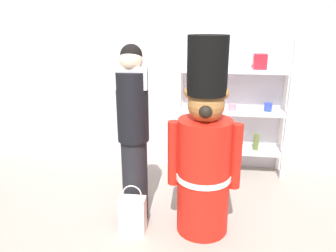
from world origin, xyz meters
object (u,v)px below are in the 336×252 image
object	(u,v)px
teddy_bear_guard	(204,154)
merchandise_shelf	(232,108)
person_shopper	(133,132)
shopping_bag	(133,214)

from	to	relation	value
teddy_bear_guard	merchandise_shelf	bearing A→B (deg)	76.53
merchandise_shelf	person_shopper	world-z (taller)	person_shopper
teddy_bear_guard	person_shopper	bearing A→B (deg)	170.97
merchandise_shelf	person_shopper	size ratio (longest dim) A/B	0.99
person_shopper	shopping_bag	size ratio (longest dim) A/B	3.51
merchandise_shelf	person_shopper	distance (m)	1.56
merchandise_shelf	shopping_bag	size ratio (longest dim) A/B	3.49
teddy_bear_guard	shopping_bag	world-z (taller)	teddy_bear_guard
merchandise_shelf	teddy_bear_guard	bearing A→B (deg)	-103.47
teddy_bear_guard	person_shopper	distance (m)	0.69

